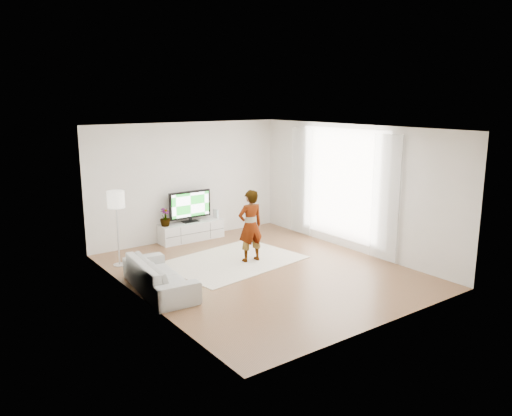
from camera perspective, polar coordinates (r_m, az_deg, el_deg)
floor at (r=9.96m, az=0.69°, el=-7.19°), size 6.00×6.00×0.00m
ceiling at (r=9.39m, az=0.73°, el=9.12°), size 6.00×6.00×0.00m
wall_left at (r=8.36m, az=-13.17°, el=-1.33°), size 0.02×6.00×2.80m
wall_right at (r=11.23m, az=11.00°, el=2.23°), size 0.02×6.00×2.80m
wall_back at (r=12.08m, az=-7.84°, el=3.05°), size 5.00×0.02×2.80m
wall_front at (r=7.46m, az=14.63°, el=-3.08°), size 5.00×0.02×2.80m
window at (r=11.41m, az=9.85°, el=2.69°), size 0.01×2.60×2.50m
curtain_near at (r=10.51m, az=14.59°, el=1.10°), size 0.04×0.70×2.60m
curtain_far at (r=12.30m, az=5.23°, el=3.05°), size 0.04×0.70×2.60m
media_console at (r=12.09m, az=-7.40°, el=-2.63°), size 1.59×0.45×0.45m
television at (r=11.97m, az=-7.54°, el=0.32°), size 1.08×0.21×0.75m
game_console at (r=12.35m, az=-4.61°, el=-0.65°), size 0.09×0.17×0.22m
potted_plant at (r=11.69m, az=-10.36°, el=-1.05°), size 0.31×0.31×0.43m
rug at (r=10.54m, az=-2.66°, el=-6.04°), size 2.98×2.34×0.01m
player at (r=10.30m, az=-0.65°, el=-2.04°), size 0.58×0.41×1.51m
sofa at (r=9.06m, az=-10.96°, el=-7.53°), size 0.95×2.02×0.57m
floor_lamp at (r=10.32m, az=-15.71°, el=0.58°), size 0.34×0.34×1.54m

